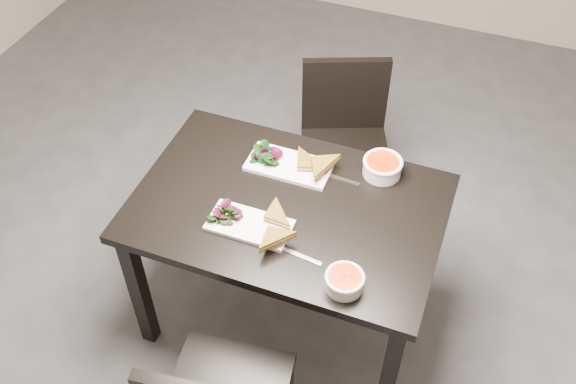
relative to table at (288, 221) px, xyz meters
The scene contains 13 objects.
ground 0.71m from the table, 116.96° to the left, with size 5.00×5.00×0.00m, color #47474C.
table is the anchor object (origin of this frame).
chair_far 0.78m from the table, 89.11° to the left, with size 0.55×0.55×0.85m.
plate_near 0.21m from the table, 121.37° to the right, with size 0.32×0.16×0.02m, color white.
sandwich_near 0.20m from the table, 102.13° to the right, with size 0.16×0.12×0.05m, color olive, non-canonical shape.
salad_near 0.29m from the table, 141.32° to the right, with size 0.10×0.09×0.04m, color black, non-canonical shape.
soup_bowl_near 0.45m from the table, 42.73° to the right, with size 0.14×0.14×0.06m.
cutlery_near 0.27m from the table, 60.31° to the right, with size 0.18×0.02×0.00m, color silver.
plate_far 0.23m from the table, 109.36° to the left, with size 0.35×0.17×0.02m, color white.
sandwich_far 0.23m from the table, 91.31° to the left, with size 0.17×0.13×0.06m, color olive, non-canonical shape.
salad_far 0.29m from the table, 130.68° to the left, with size 0.11×0.10×0.05m, color black, non-canonical shape.
soup_bowl_far 0.44m from the table, 45.00° to the left, with size 0.16×0.16×0.07m.
cutlery_far 0.27m from the table, 55.75° to the left, with size 0.18×0.02×0.00m, color silver.
Camera 1 is at (0.72, -1.83, 2.59)m, focal length 40.15 mm.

